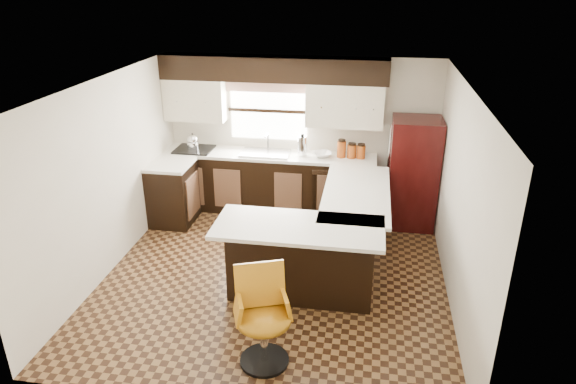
% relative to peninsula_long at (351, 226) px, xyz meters
% --- Properties ---
extents(floor, '(4.40, 4.40, 0.00)m').
position_rel_peninsula_long_xyz_m(floor, '(-0.90, -0.62, -0.45)').
color(floor, '#49301A').
rests_on(floor, ground).
extents(ceiling, '(4.40, 4.40, 0.00)m').
position_rel_peninsula_long_xyz_m(ceiling, '(-0.90, -0.62, 1.95)').
color(ceiling, silver).
rests_on(ceiling, wall_back).
extents(wall_back, '(4.40, 0.00, 4.40)m').
position_rel_peninsula_long_xyz_m(wall_back, '(-0.90, 1.58, 0.75)').
color(wall_back, beige).
rests_on(wall_back, floor).
extents(wall_front, '(4.40, 0.00, 4.40)m').
position_rel_peninsula_long_xyz_m(wall_front, '(-0.90, -2.83, 0.75)').
color(wall_front, beige).
rests_on(wall_front, floor).
extents(wall_left, '(0.00, 4.40, 4.40)m').
position_rel_peninsula_long_xyz_m(wall_left, '(-3.00, -0.62, 0.75)').
color(wall_left, beige).
rests_on(wall_left, floor).
extents(wall_right, '(0.00, 4.40, 4.40)m').
position_rel_peninsula_long_xyz_m(wall_right, '(1.20, -0.62, 0.75)').
color(wall_right, beige).
rests_on(wall_right, floor).
extents(base_cab_back, '(3.30, 0.60, 0.90)m').
position_rel_peninsula_long_xyz_m(base_cab_back, '(-1.35, 1.28, 0.00)').
color(base_cab_back, black).
rests_on(base_cab_back, floor).
extents(base_cab_left, '(0.60, 0.70, 0.90)m').
position_rel_peninsula_long_xyz_m(base_cab_left, '(-2.70, 0.62, 0.00)').
color(base_cab_left, black).
rests_on(base_cab_left, floor).
extents(counter_back, '(3.30, 0.60, 0.04)m').
position_rel_peninsula_long_xyz_m(counter_back, '(-1.35, 1.28, 0.47)').
color(counter_back, silver).
rests_on(counter_back, base_cab_back).
extents(counter_left, '(0.60, 0.70, 0.04)m').
position_rel_peninsula_long_xyz_m(counter_left, '(-2.70, 0.62, 0.47)').
color(counter_left, silver).
rests_on(counter_left, base_cab_left).
extents(soffit, '(3.40, 0.35, 0.36)m').
position_rel_peninsula_long_xyz_m(soffit, '(-1.30, 1.40, 1.77)').
color(soffit, black).
rests_on(soffit, wall_back).
extents(upper_cab_left, '(0.94, 0.35, 0.64)m').
position_rel_peninsula_long_xyz_m(upper_cab_left, '(-2.52, 1.40, 1.27)').
color(upper_cab_left, beige).
rests_on(upper_cab_left, wall_back).
extents(upper_cab_right, '(1.14, 0.35, 0.64)m').
position_rel_peninsula_long_xyz_m(upper_cab_right, '(-0.22, 1.40, 1.27)').
color(upper_cab_right, beige).
rests_on(upper_cab_right, wall_back).
extents(window_pane, '(1.20, 0.02, 0.90)m').
position_rel_peninsula_long_xyz_m(window_pane, '(-1.40, 1.56, 1.10)').
color(window_pane, white).
rests_on(window_pane, wall_back).
extents(valance, '(1.30, 0.06, 0.18)m').
position_rel_peninsula_long_xyz_m(valance, '(-1.40, 1.52, 1.49)').
color(valance, '#D19B93').
rests_on(valance, wall_back).
extents(sink, '(0.75, 0.45, 0.03)m').
position_rel_peninsula_long_xyz_m(sink, '(-1.40, 1.25, 0.51)').
color(sink, '#B2B2B7').
rests_on(sink, counter_back).
extents(dishwasher, '(0.58, 0.03, 0.78)m').
position_rel_peninsula_long_xyz_m(dishwasher, '(-0.35, 0.99, -0.02)').
color(dishwasher, black).
rests_on(dishwasher, floor).
extents(cooktop, '(0.58, 0.50, 0.02)m').
position_rel_peninsula_long_xyz_m(cooktop, '(-2.55, 1.25, 0.51)').
color(cooktop, black).
rests_on(cooktop, counter_back).
extents(peninsula_long, '(0.60, 1.95, 0.90)m').
position_rel_peninsula_long_xyz_m(peninsula_long, '(0.00, 0.00, 0.00)').
color(peninsula_long, black).
rests_on(peninsula_long, floor).
extents(peninsula_return, '(1.65, 0.60, 0.90)m').
position_rel_peninsula_long_xyz_m(peninsula_return, '(-0.53, -0.97, 0.00)').
color(peninsula_return, black).
rests_on(peninsula_return, floor).
extents(counter_pen_long, '(0.84, 1.95, 0.04)m').
position_rel_peninsula_long_xyz_m(counter_pen_long, '(0.05, 0.00, 0.47)').
color(counter_pen_long, silver).
rests_on(counter_pen_long, peninsula_long).
extents(counter_pen_return, '(1.89, 0.84, 0.04)m').
position_rel_peninsula_long_xyz_m(counter_pen_return, '(-0.55, -1.06, 0.47)').
color(counter_pen_return, silver).
rests_on(counter_pen_return, peninsula_return).
extents(refrigerator, '(0.70, 0.67, 1.63)m').
position_rel_peninsula_long_xyz_m(refrigerator, '(0.83, 1.13, 0.36)').
color(refrigerator, black).
rests_on(refrigerator, floor).
extents(bar_chair, '(0.68, 0.68, 0.99)m').
position_rel_peninsula_long_xyz_m(bar_chair, '(-0.71, -2.20, 0.04)').
color(bar_chair, '#B97510').
rests_on(bar_chair, floor).
extents(kettle, '(0.19, 0.19, 0.25)m').
position_rel_peninsula_long_xyz_m(kettle, '(-2.56, 1.26, 0.64)').
color(kettle, silver).
rests_on(kettle, cooktop).
extents(percolator, '(0.14, 0.14, 0.30)m').
position_rel_peninsula_long_xyz_m(percolator, '(-0.83, 1.28, 0.65)').
color(percolator, silver).
rests_on(percolator, counter_back).
extents(mixing_bowl, '(0.36, 0.36, 0.07)m').
position_rel_peninsula_long_xyz_m(mixing_bowl, '(-0.53, 1.27, 0.53)').
color(mixing_bowl, white).
rests_on(mixing_bowl, counter_back).
extents(canister_large, '(0.13, 0.13, 0.25)m').
position_rel_peninsula_long_xyz_m(canister_large, '(-0.24, 1.30, 0.62)').
color(canister_large, '#9B4010').
rests_on(canister_large, counter_back).
extents(canister_med, '(0.14, 0.14, 0.20)m').
position_rel_peninsula_long_xyz_m(canister_med, '(-0.08, 1.30, 0.60)').
color(canister_med, '#9B4010').
rests_on(canister_med, counter_back).
extents(canister_small, '(0.13, 0.13, 0.20)m').
position_rel_peninsula_long_xyz_m(canister_small, '(0.06, 1.30, 0.59)').
color(canister_small, '#9B4010').
rests_on(canister_small, counter_back).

